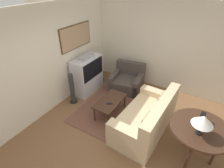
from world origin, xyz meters
TOP-DOWN VIEW (x-y plane):
  - ground_plane at (0.00, 0.00)m, footprint 12.00×12.00m
  - wall_back at (0.02, 2.13)m, footprint 12.00×0.10m
  - wall_right at (2.63, 0.00)m, footprint 0.06×12.00m
  - area_rug at (0.66, 0.67)m, footprint 1.94×1.56m
  - tv at (1.22, 1.78)m, footprint 1.03×0.49m
  - couch at (0.52, -0.45)m, footprint 1.89×1.05m
  - armchair at (1.95, 0.76)m, footprint 1.03×1.08m
  - coffee_table at (0.59, 0.59)m, footprint 0.97×0.51m
  - console_table at (0.29, -1.53)m, footprint 1.11×1.11m
  - table_lamp at (0.12, -1.51)m, footprint 0.36×0.36m
  - mantel_clock at (0.49, -1.51)m, footprint 0.14×0.10m
  - remote at (0.46, 0.52)m, footprint 0.12×0.16m
  - speaker_tower_left at (0.48, 1.78)m, footprint 0.23×0.23m
  - speaker_tower_right at (1.95, 1.78)m, footprint 0.23×0.23m

SIDE VIEW (x-z plane):
  - ground_plane at x=0.00m, z-range 0.00..0.00m
  - area_rug at x=0.66m, z-range 0.00..0.01m
  - armchair at x=1.95m, z-range -0.14..0.68m
  - couch at x=0.52m, z-range -0.14..0.81m
  - coffee_table at x=0.59m, z-range 0.17..0.61m
  - speaker_tower_left at x=0.48m, z-range -0.03..0.90m
  - speaker_tower_right at x=1.95m, z-range -0.03..0.90m
  - remote at x=0.46m, z-range 0.44..0.46m
  - tv at x=1.22m, z-range -0.03..1.18m
  - console_table at x=0.29m, z-range 0.34..1.16m
  - mantel_clock at x=0.49m, z-range 0.82..0.99m
  - table_lamp at x=0.12m, z-range 0.92..1.32m
  - wall_right at x=2.63m, z-range 0.00..2.70m
  - wall_back at x=0.02m, z-range 0.01..2.71m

